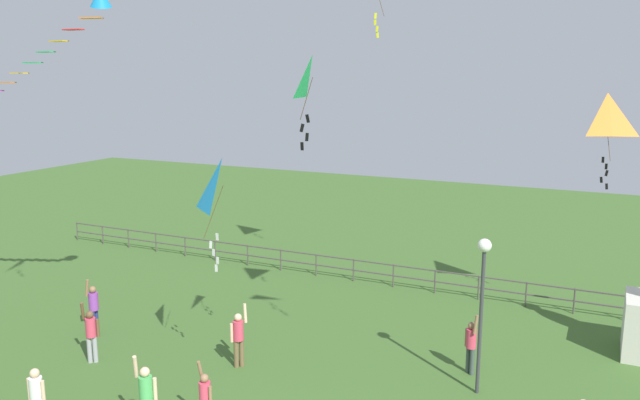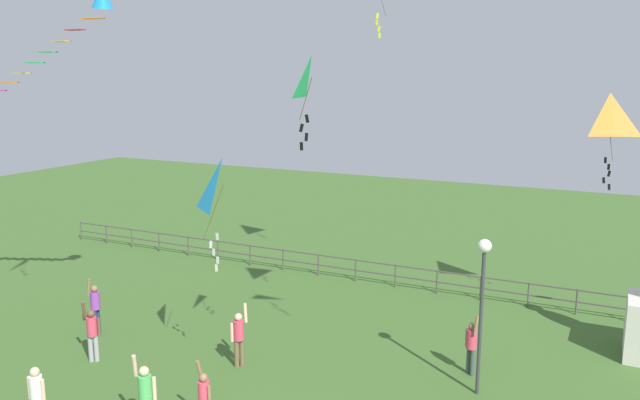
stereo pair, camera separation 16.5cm
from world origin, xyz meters
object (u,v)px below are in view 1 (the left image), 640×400
Objects in this scene: lamppost at (483,282)px; person_2 at (146,395)px; person_6 at (37,396)px; kite_6 at (223,189)px; kite_4 at (606,119)px; person_3 at (94,306)px; streamer_kite at (82,13)px; person_1 at (91,332)px; person_5 at (471,343)px; person_7 at (238,336)px; kite_1 at (312,80)px; person_0 at (205,398)px.

person_2 is (-6.69, -5.33, -2.12)m from lamppost.
kite_6 reaches higher than person_6.
kite_4 reaches higher than lamppost.
streamer_kite reaches higher than person_3.
kite_6 reaches higher than person_1.
kite_4 is (2.90, 5.68, 6.07)m from person_5.
person_3 is at bearing 132.68° from person_1.
kite_4 is 1.00× the size of kite_6.
kite_1 is at bearing -19.13° from person_7.
kite_6 reaches higher than person_3.
person_1 is 0.62× the size of kite_6.
person_1 is at bearing -47.32° from person_3.
kite_4 is (14.69, 8.12, 6.02)m from person_3.
kite_4 is at bearing 41.69° from person_7.
person_7 is 0.87× the size of kite_1.
person_6 is at bearing -144.85° from lamppost.
person_6 is (-3.60, -1.70, 0.06)m from person_0.
person_3 reaches higher than person_5.
person_5 is at bearing -117.02° from kite_4.
person_7 reaches higher than person_5.
streamer_kite is (-7.74, 0.71, 1.87)m from kite_1.
kite_1 is (2.89, -1.00, 7.32)m from person_7.
person_0 is 0.92× the size of person_3.
kite_6 is (-1.07, 2.57, 4.53)m from person_0.
person_1 is 0.98× the size of person_7.
person_6 is 9.90m from kite_1.
streamer_kite is (-4.95, 0.42, 4.73)m from kite_6.
person_7 is at bearing 63.91° from person_6.
kite_1 is at bearing -5.82° from kite_6.
person_1 is 4.40m from person_7.
person_5 is at bearing 21.37° from person_1.
kite_1 is (8.46, -1.00, 7.31)m from person_3.
lamppost is 11.31m from person_6.
person_1 is 0.98× the size of person_3.
streamer_kite reaches higher than person_7.
kite_1 is at bearing -6.75° from person_3.
person_7 is (-6.21, -2.43, 0.05)m from person_5.
person_1 reaches higher than person_0.
person_6 is at bearing -63.87° from person_1.
person_3 is at bearing 180.00° from person_7.
person_7 reaches higher than person_0.
kite_6 is at bearing -4.87° from streamer_kite.
person_5 is 1.11× the size of person_6.
kite_1 is at bearing -5.21° from streamer_kite.
streamer_kite is (-4.86, -0.29, 9.19)m from person_7.
person_6 is 0.22× the size of streamer_kite.
lamppost is 6.81m from kite_1.
person_5 is at bearing 21.37° from person_7.
kite_1 is 0.73× the size of kite_6.
kite_6 reaches higher than person_2.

